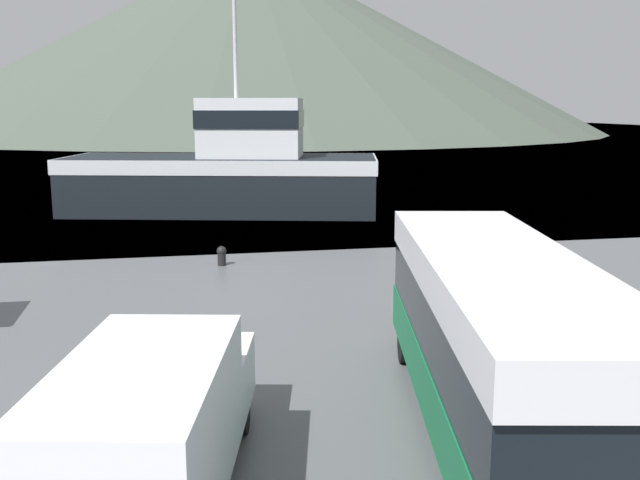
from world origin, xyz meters
TOP-DOWN VIEW (x-y plane):
  - water_surface at (0.00, 144.51)m, footprint 240.00×240.00m
  - hill_backdrop at (10.47, 156.64)m, footprint 146.77×146.77m
  - tour_bus at (-0.84, 8.31)m, footprint 4.53×10.35m
  - delivery_van at (-6.59, 7.13)m, footprint 3.39×6.59m
  - fishing_boat at (-3.54, 35.61)m, footprint 17.29×9.51m
  - mooring_bollard at (-4.71, 22.59)m, footprint 0.35×0.35m

SIDE VIEW (x-z plane):
  - water_surface at x=0.00m, z-range 0.00..0.00m
  - mooring_bollard at x=-4.71m, z-range 0.03..0.73m
  - delivery_van at x=-6.59m, z-range 0.07..2.44m
  - tour_bus at x=-0.84m, z-range 0.20..3.41m
  - fishing_boat at x=-3.54m, z-range -3.67..8.21m
  - hill_backdrop at x=10.47m, z-range 0.00..39.04m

